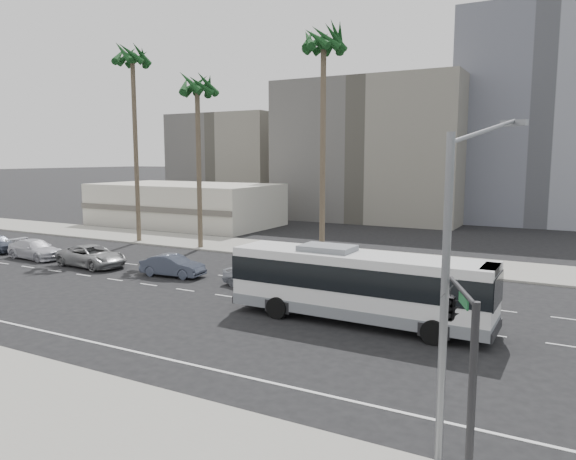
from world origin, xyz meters
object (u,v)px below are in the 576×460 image
Objects in this scene: car_c at (92,256)px; car_a at (254,276)px; city_bus at (358,284)px; palm_mid at (197,91)px; car_d at (35,249)px; palm_near at (324,48)px; palm_far at (132,62)px; car_b at (173,266)px; traffic_signal at (452,309)px; streetlight_corner at (455,270)px.

car_a is at bearing -84.30° from car_c.
city_bus is 27.45m from palm_mid.
city_bus is 29.49m from car_d.
car_c is 23.76m from palm_near.
palm_mid reaches higher than car_a.
palm_near is 12.13m from palm_mid.
palm_far is (-19.58, 10.33, 16.30)m from car_a.
city_bus reaches higher than car_d.
traffic_signal reaches higher than car_b.
traffic_signal is at bearing -58.61° from palm_near.
car_d is (-14.16, -0.21, 0.02)m from car_b.
streetlight_corner is at bearing -56.52° from city_bus.
car_a is 0.72× the size of car_c.
palm_near is at bearing 2.49° from palm_mid.
traffic_signal reaches higher than city_bus.
car_c is 1.09× the size of car_d.
palm_near is (-15.23, 24.80, 11.30)m from streetlight_corner.
car_b is at bearing -62.08° from palm_mid.
car_b is at bearing 123.92° from traffic_signal.
streetlight_corner reaches higher than car_d.
car_b is (-6.62, 0.02, 0.03)m from car_a.
car_d is at bearing 96.19° from car_a.
palm_far reaches higher than car_a.
car_b is 7.61m from car_c.
palm_mid is 0.82× the size of palm_far.
car_d is at bearing -152.31° from palm_near.
palm_far reaches higher than streetlight_corner.
palm_mid is (-11.98, 10.12, 13.19)m from car_a.
city_bus is at bearing -59.18° from palm_near.
car_a is 0.92× the size of car_b.
palm_near reaches higher than streetlight_corner.
palm_mid is at bearing -1.55° from palm_far.
palm_near is at bearing 0.91° from palm_far.
palm_mid reaches higher than car_c.
car_c is 0.32× the size of palm_near.
palm_mid is at bearing 146.67° from city_bus.
car_b is at bearing 161.29° from streetlight_corner.
palm_near is at bearing -59.07° from car_d.
car_a is at bearing 156.76° from city_bus.
city_bus is 2.46× the size of car_d.
city_bus is 12.69m from traffic_signal.
car_c is 32.74m from streetlight_corner.
palm_far is (-34.69, 24.69, 12.76)m from traffic_signal.
car_a is 0.79× the size of car_d.
palm_mid is at bearing 22.12° from car_b.
traffic_signal is at bearing -127.90° from car_a.
car_a is 0.45× the size of streetlight_corner.
city_bus reaches higher than car_c.
car_c is (-22.69, 3.54, -1.17)m from city_bus.
car_d reaches higher than car_b.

